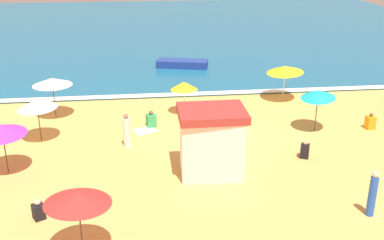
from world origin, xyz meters
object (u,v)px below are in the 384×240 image
(beach_umbrella_0, at_px, (318,94))
(beachgoer_2, at_px, (305,150))
(beach_umbrella_7, at_px, (285,69))
(beachgoer_0, at_px, (370,122))
(beachgoer_3, at_px, (127,131))
(beach_umbrella_1, at_px, (78,198))
(small_boat_0, at_px, (182,64))
(beach_umbrella_8, at_px, (2,130))
(beach_umbrella_3, at_px, (37,104))
(beachgoer_5, at_px, (151,120))
(beachgoer_6, at_px, (38,210))
(beachgoer_7, at_px, (372,194))
(beach_umbrella_6, at_px, (52,82))
(beach_umbrella_5, at_px, (184,86))
(lifeguard_cabana, at_px, (211,141))

(beach_umbrella_0, xyz_separation_m, beachgoer_2, (-1.59, -3.00, -1.64))
(beachgoer_2, bearing_deg, beach_umbrella_7, 80.25)
(beach_umbrella_7, distance_m, beachgoer_0, 6.11)
(beachgoer_3, bearing_deg, beach_umbrella_1, -99.00)
(beach_umbrella_7, relative_size, small_boat_0, 0.68)
(beach_umbrella_0, distance_m, beach_umbrella_7, 4.88)
(beach_umbrella_8, bearing_deg, small_boat_0, 60.07)
(beach_umbrella_3, xyz_separation_m, beachgoer_2, (12.35, -3.41, -1.52))
(beach_umbrella_1, height_order, beachgoer_5, beach_umbrella_1)
(beachgoer_6, bearing_deg, beachgoer_0, 22.85)
(beach_umbrella_1, height_order, beachgoer_7, beach_umbrella_1)
(beach_umbrella_8, xyz_separation_m, beachgoer_0, (17.71, 2.81, -1.61))
(beach_umbrella_1, relative_size, beachgoer_2, 3.36)
(beachgoer_2, bearing_deg, beach_umbrella_0, 62.10)
(beachgoer_6, bearing_deg, beachgoer_3, 62.19)
(beach_umbrella_6, bearing_deg, beachgoer_6, -84.77)
(beach_umbrella_0, relative_size, beachgoer_0, 2.76)
(beach_umbrella_0, height_order, beachgoer_0, beach_umbrella_0)
(beach_umbrella_7, xyz_separation_m, beachgoer_5, (-8.20, -3.32, -1.58))
(beach_umbrella_5, relative_size, beachgoer_6, 2.33)
(beachgoer_0, xyz_separation_m, small_boat_0, (-8.68, 12.89, -0.00))
(beachgoer_0, bearing_deg, beachgoer_3, -176.48)
(beach_umbrella_1, relative_size, beachgoer_7, 1.65)
(beach_umbrella_1, distance_m, beachgoer_3, 8.38)
(beach_umbrella_3, bearing_deg, beachgoer_0, -1.67)
(beach_umbrella_0, height_order, beach_umbrella_3, beach_umbrella_0)
(beach_umbrella_0, relative_size, small_boat_0, 0.61)
(lifeguard_cabana, height_order, beach_umbrella_3, lifeguard_cabana)
(lifeguard_cabana, bearing_deg, beach_umbrella_8, 173.30)
(beach_umbrella_0, xyz_separation_m, beach_umbrella_1, (-10.96, -9.03, 0.12))
(beach_umbrella_1, bearing_deg, beachgoer_6, 127.63)
(beach_umbrella_8, distance_m, beachgoer_7, 14.84)
(beach_umbrella_7, bearing_deg, beachgoer_7, -92.54)
(beach_umbrella_7, relative_size, beachgoer_3, 1.61)
(beach_umbrella_1, height_order, beach_umbrella_3, beach_umbrella_1)
(beach_umbrella_6, distance_m, beach_umbrella_8, 6.51)
(beach_umbrella_1, relative_size, beach_umbrella_8, 1.24)
(beach_umbrella_6, relative_size, beach_umbrella_7, 0.84)
(beach_umbrella_6, relative_size, beachgoer_3, 1.35)
(lifeguard_cabana, relative_size, beachgoer_6, 3.56)
(beach_umbrella_6, xyz_separation_m, beachgoer_6, (0.94, -10.24, -1.72))
(beach_umbrella_7, height_order, beachgoer_5, beach_umbrella_7)
(beach_umbrella_5, relative_size, beachgoer_5, 2.12)
(beach_umbrella_3, xyz_separation_m, beach_umbrella_6, (0.25, 3.12, 0.16))
(beachgoer_5, distance_m, beachgoer_6, 9.32)
(beach_umbrella_0, height_order, beachgoer_3, beach_umbrella_0)
(beach_umbrella_0, distance_m, beachgoer_7, 7.96)
(lifeguard_cabana, distance_m, beachgoer_0, 9.87)
(lifeguard_cabana, relative_size, beach_umbrella_5, 1.52)
(beachgoer_0, distance_m, beachgoer_7, 8.64)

